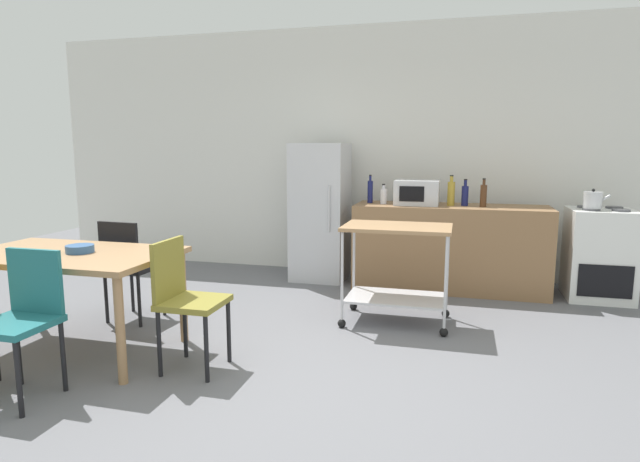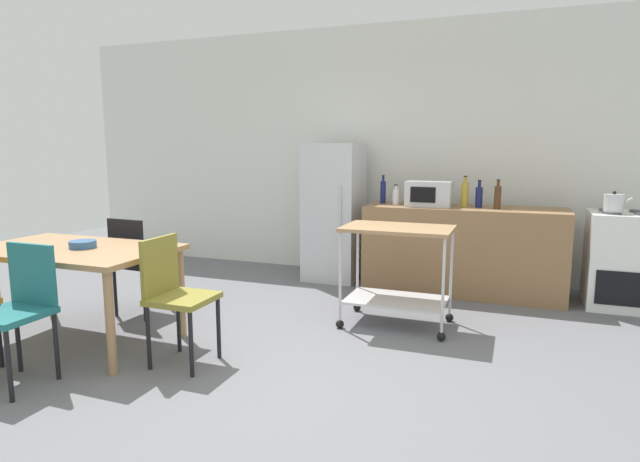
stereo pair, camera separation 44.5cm
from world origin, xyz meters
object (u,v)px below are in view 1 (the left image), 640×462
at_px(dining_table, 69,263).
at_px(microwave, 417,193).
at_px(fruit_bowl, 80,249).
at_px(bottle_soy_sauce, 383,196).
at_px(chair_black, 129,263).
at_px(bottle_vinegar, 465,195).
at_px(chair_olive, 185,295).
at_px(kitchen_cart, 397,258).
at_px(bottle_soda, 483,195).
at_px(kettle, 593,200).
at_px(bottle_sesame_oil, 451,193).
at_px(stove_oven, 599,254).
at_px(chair_teal, 23,314).
at_px(bottle_hot_sauce, 370,191).
at_px(refrigerator, 320,212).

height_order(dining_table, microwave, microwave).
bearing_deg(fruit_bowl, bottle_soy_sauce, 53.38).
relative_size(chair_black, microwave, 1.93).
height_order(dining_table, bottle_vinegar, bottle_vinegar).
height_order(chair_olive, kitchen_cart, chair_olive).
distance_m(microwave, bottle_soda, 0.68).
distance_m(chair_black, microwave, 2.95).
bearing_deg(bottle_soy_sauce, kettle, -1.49).
relative_size(dining_table, bottle_soy_sauce, 6.95).
bearing_deg(kitchen_cart, bottle_sesame_oil, 71.99).
bearing_deg(chair_black, stove_oven, -152.11).
xyz_separation_m(chair_black, kettle, (3.98, 1.74, 0.48)).
xyz_separation_m(stove_oven, fruit_bowl, (-4.00, -2.53, 0.33)).
xyz_separation_m(stove_oven, kettle, (-0.12, -0.10, 0.55)).
bearing_deg(chair_black, bottle_sesame_oil, -141.58).
xyz_separation_m(chair_olive, bottle_soda, (2.00, 2.52, 0.50)).
relative_size(chair_black, stove_oven, 0.97).
xyz_separation_m(bottle_vinegar, kettle, (1.20, -0.10, -0.01)).
bearing_deg(chair_black, dining_table, 93.58).
relative_size(stove_oven, bottle_soy_sauce, 4.26).
bearing_deg(bottle_sesame_oil, kitchen_cart, -108.01).
bearing_deg(bottle_vinegar, chair_teal, -128.47).
relative_size(chair_teal, fruit_bowl, 4.55).
xyz_separation_m(microwave, bottle_sesame_oil, (0.35, 0.03, 0.00)).
relative_size(bottle_sesame_oil, bottle_vinegar, 1.14).
bearing_deg(microwave, bottle_vinegar, 4.45).
xyz_separation_m(chair_black, bottle_vinegar, (2.78, 1.83, 0.49)).
relative_size(chair_olive, bottle_hot_sauce, 2.89).
height_order(kitchen_cart, bottle_soy_sauce, bottle_soy_sauce).
height_order(stove_oven, bottle_soda, bottle_soda).
height_order(bottle_soda, kettle, bottle_soda).
xyz_separation_m(kitchen_cart, bottle_sesame_oil, (0.41, 1.26, 0.46)).
bearing_deg(refrigerator, microwave, -6.35).
xyz_separation_m(stove_oven, bottle_sesame_oil, (-1.46, -0.01, 0.58)).
distance_m(chair_teal, kitchen_cart, 2.79).
bearing_deg(bottle_soda, chair_olive, -128.42).
relative_size(dining_table, stove_oven, 1.63).
bearing_deg(kitchen_cart, chair_black, -165.81).
bearing_deg(fruit_bowl, refrigerator, 67.04).
xyz_separation_m(dining_table, chair_black, (0.00, 0.70, -0.15)).
bearing_deg(chair_olive, chair_black, 51.39).
relative_size(kitchen_cart, kettle, 3.80).
relative_size(dining_table, kitchen_cart, 1.65).
relative_size(bottle_soda, kettle, 1.22).
bearing_deg(bottle_vinegar, fruit_bowl, -136.83).
bearing_deg(kitchen_cart, bottle_soy_sauce, 103.56).
bearing_deg(fruit_bowl, bottle_vinegar, 43.17).
bearing_deg(bottle_hot_sauce, bottle_vinegar, -1.97).
relative_size(stove_oven, refrigerator, 0.59).
xyz_separation_m(chair_black, chair_olive, (0.96, -0.76, 0.00)).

